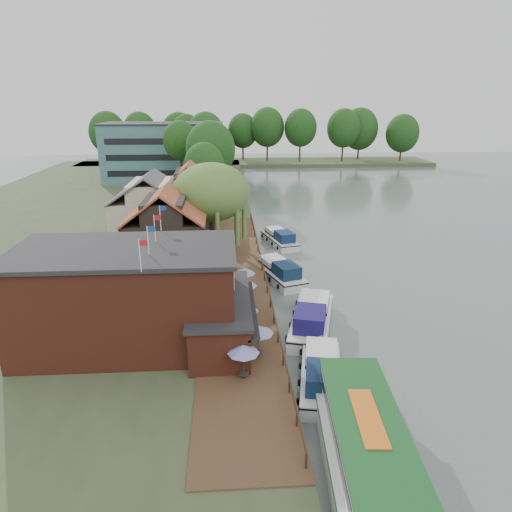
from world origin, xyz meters
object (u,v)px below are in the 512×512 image
object	(u,v)px
hotel_block	(164,152)
cruiser_0	(322,369)
umbrella_4	(244,280)
umbrella_3	(245,293)
cottage_b	(152,209)
willow	(212,210)
cottage_c	(190,194)
cruiser_3	(280,237)
umbrella_2	(244,319)
cruiser_1	(312,315)
pub	(156,296)
cottage_a	(167,231)
umbrella_1	(258,341)
tour_boat	(369,454)
swan	(338,466)
umbrella_0	(244,362)
cruiser_2	(279,269)

from	to	relation	value
hotel_block	cruiser_0	distance (m)	78.30
umbrella_4	umbrella_3	bearing A→B (deg)	-92.06
cottage_b	hotel_block	bearing A→B (deg)	94.97
willow	cottage_c	bearing A→B (deg)	104.04
umbrella_3	cruiser_3	size ratio (longest dim) A/B	0.26
umbrella_4	umbrella_2	bearing A→B (deg)	-92.73
cruiser_0	cruiser_1	distance (m)	7.73
pub	willow	world-z (taller)	willow
cottage_a	umbrella_1	distance (m)	19.79
cottage_b	cruiser_0	distance (m)	33.58
tour_boat	cottage_b	bearing A→B (deg)	117.10
hotel_block	tour_boat	size ratio (longest dim) A/B	1.71
pub	swan	distance (m)	16.63
cottage_b	pub	bearing A→B (deg)	-80.91
cruiser_3	umbrella_2	bearing A→B (deg)	-117.80
cottage_c	cruiser_0	xyz separation A→B (m)	(11.16, -38.68, -4.13)
umbrella_0	umbrella_3	bearing A→B (deg)	87.29
cruiser_2	umbrella_0	bearing A→B (deg)	-121.52
cruiser_3	tour_boat	bearing A→B (deg)	-105.46
hotel_block	cottage_c	bearing A→B (deg)	-77.80
umbrella_2	cruiser_0	distance (m)	7.31
umbrella_2	swan	world-z (taller)	umbrella_2
cottage_b	cruiser_1	size ratio (longest dim) A/B	0.92
cottage_b	umbrella_3	distance (m)	22.37
pub	hotel_block	world-z (taller)	hotel_block
umbrella_2	cruiser_3	distance (m)	26.14
cruiser_1	swan	bearing A→B (deg)	-79.79
cottage_a	umbrella_2	distance (m)	16.38
willow	umbrella_3	distance (m)	15.33
cottage_a	umbrella_2	xyz separation A→B (m)	(7.26, -14.38, -2.96)
umbrella_1	cruiser_3	world-z (taller)	umbrella_1
hotel_block	cottage_a	world-z (taller)	hotel_block
cruiser_1	cruiser_3	world-z (taller)	cruiser_1
cruiser_2	swan	size ratio (longest dim) A/B	21.52
umbrella_1	umbrella_4	xyz separation A→B (m)	(-0.48, 11.22, 0.00)
pub	cottage_c	bearing A→B (deg)	90.00
cruiser_2	cottage_c	bearing A→B (deg)	99.13
hotel_block	umbrella_4	world-z (taller)	hotel_block
umbrella_1	swan	distance (m)	10.10
umbrella_0	cruiser_0	size ratio (longest dim) A/B	0.25
tour_boat	willow	bearing A→B (deg)	108.62
cruiser_0	cruiser_1	xyz separation A→B (m)	(0.76, 7.69, 0.15)
umbrella_2	cruiser_1	xyz separation A→B (m)	(5.66, 2.39, -1.02)
cruiser_2	cruiser_3	world-z (taller)	cruiser_2
cottage_a	cruiser_1	xyz separation A→B (m)	(12.92, -11.99, -3.98)
pub	cottage_c	distance (m)	34.01
cottage_a	cottage_b	xyz separation A→B (m)	(-3.00, 10.00, 0.00)
cottage_b	cruiser_0	xyz separation A→B (m)	(15.16, -29.68, -4.13)
cruiser_3	cruiser_0	bearing A→B (deg)	-106.69
cottage_a	tour_boat	xyz separation A→B (m)	(12.79, -27.82, -3.62)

